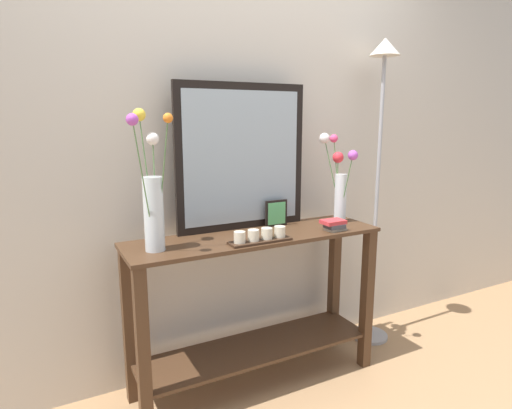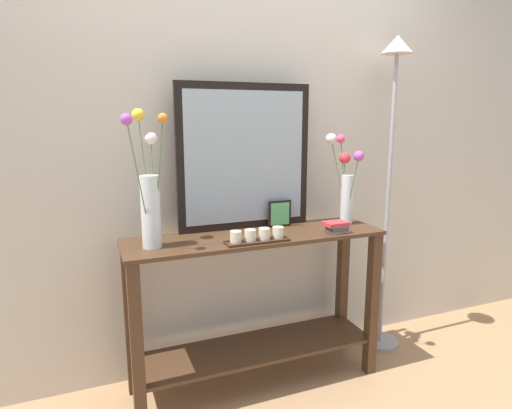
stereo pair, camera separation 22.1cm
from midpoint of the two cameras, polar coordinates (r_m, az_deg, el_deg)
name	(u,v)px [view 2 (the right image)]	position (r m, az deg, el deg)	size (l,w,h in m)	color
ground_plane	(256,382)	(2.61, 2.63, -22.49)	(7.00, 6.00, 0.02)	#A87F56
wall_back	(236,134)	(2.45, -0.12, 9.23)	(6.40, 0.08, 2.70)	beige
console_table	(256,296)	(2.36, 2.74, -12.00)	(1.36, 0.38, 0.84)	#472D1C
mirror_leaning	(245,157)	(2.32, 1.34, 6.23)	(0.74, 0.03, 0.78)	black
tall_vase_left	(150,197)	(2.01, -10.87, 0.99)	(0.20, 0.24, 0.64)	silver
vase_right	(346,182)	(2.50, 14.26, 2.89)	(0.14, 0.22, 0.51)	silver
candle_tray	(257,237)	(2.11, 3.18, -4.30)	(0.32, 0.09, 0.07)	#382316
picture_frame_small	(280,214)	(2.40, 5.78, -1.24)	(0.13, 0.01, 0.15)	black
book_stack	(337,227)	(2.34, 13.31, -2.91)	(0.13, 0.09, 0.06)	#B2A893
floor_lamp	(391,145)	(2.74, 19.70, 7.39)	(0.24, 0.24, 1.90)	#9E9EA3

